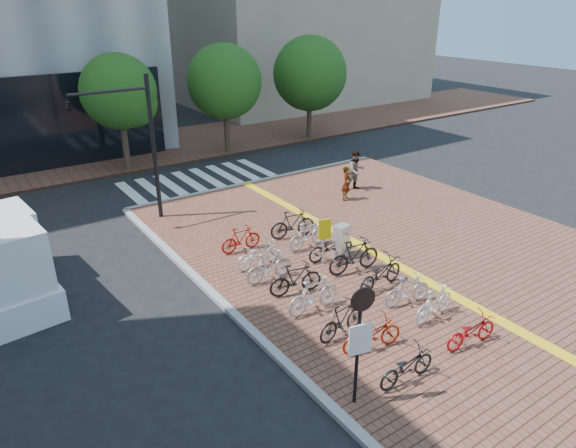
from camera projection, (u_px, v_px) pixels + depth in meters
ground at (389, 309)px, 15.28m from camera, size 120.00×120.00×0.00m
kerb_north at (262, 181)px, 25.86m from camera, size 14.00×0.25×0.15m
far_sidewalk at (142, 150)px, 31.10m from camera, size 70.00×8.00×0.15m
crosswalk at (200, 180)px, 26.10m from camera, size 7.50×4.00×0.01m
street_trees at (241, 82)px, 29.41m from camera, size 16.20×4.60×6.35m
bike_0 at (407, 366)px, 12.02m from camera, size 1.67×0.62×0.87m
bike_1 at (372, 334)px, 13.13m from camera, size 1.79×0.90×0.90m
bike_2 at (342, 319)px, 13.65m from camera, size 1.73×0.69×1.01m
bike_3 at (314, 295)px, 14.74m from camera, size 1.78×0.52×1.07m
bike_4 at (296, 279)px, 15.61m from camera, size 1.79×0.83×1.04m
bike_5 at (269, 266)px, 16.37m from camera, size 1.71×0.50×1.02m
bike_6 at (258, 254)px, 17.28m from camera, size 1.80×0.74×0.92m
bike_7 at (241, 239)px, 18.31m from camera, size 1.56×0.46×0.93m
bike_8 at (471, 331)px, 13.30m from camera, size 1.70×0.74×0.87m
bike_9 at (434, 303)px, 14.39m from camera, size 1.72×0.64×1.01m
bike_10 at (407, 290)px, 15.10m from camera, size 1.65×0.72×0.96m
bike_11 at (380, 274)px, 15.92m from camera, size 2.02×0.94×1.02m
bike_12 at (354, 256)px, 16.86m from camera, size 2.00×0.77×1.17m
bike_13 at (331, 246)px, 17.75m from camera, size 1.85×0.75×0.95m
bike_14 at (308, 235)px, 18.53m from camera, size 1.76×0.64×1.03m
bike_15 at (293, 224)px, 19.35m from camera, size 1.87×0.84×1.09m
pedestrian_a at (346, 183)px, 22.89m from camera, size 0.67×0.60×1.54m
pedestrian_b at (356, 170)px, 24.09m from camera, size 0.99×0.82×1.88m
utility_box at (341, 241)px, 17.88m from camera, size 0.62×0.52×1.18m
yellow_sign at (324, 233)px, 17.11m from camera, size 0.45×0.16×1.67m
notice_sign at (360, 333)px, 10.79m from camera, size 0.55×0.19×3.00m
traffic_light_pole at (116, 126)px, 19.12m from camera, size 3.11×1.20×5.79m
box_truck at (1, 261)px, 15.27m from camera, size 2.60×5.02×2.79m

